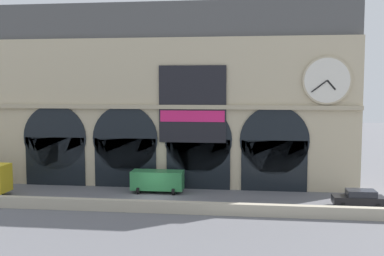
% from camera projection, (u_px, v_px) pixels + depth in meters
% --- Properties ---
extents(ground_plane, '(200.00, 200.00, 0.00)m').
position_uv_depth(ground_plane, '(152.00, 199.00, 43.30)').
color(ground_plane, slate).
extents(quay_parapet_wall, '(90.00, 0.70, 0.99)m').
position_uv_depth(quay_parapet_wall, '(140.00, 206.00, 38.88)').
color(quay_parapet_wall, '#B2A891').
rests_on(quay_parapet_wall, ground).
extents(station_building, '(40.34, 4.52, 19.41)m').
position_uv_depth(station_building, '(165.00, 98.00, 49.43)').
color(station_building, '#BCAD8C').
rests_on(station_building, ground).
extents(van_center, '(5.20, 2.48, 2.20)m').
position_uv_depth(van_center, '(158.00, 180.00, 46.00)').
color(van_center, '#2D7A42').
rests_on(van_center, ground).
extents(car_east, '(4.40, 2.22, 1.55)m').
position_uv_depth(car_east, '(359.00, 198.00, 40.36)').
color(car_east, black).
rests_on(car_east, ground).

